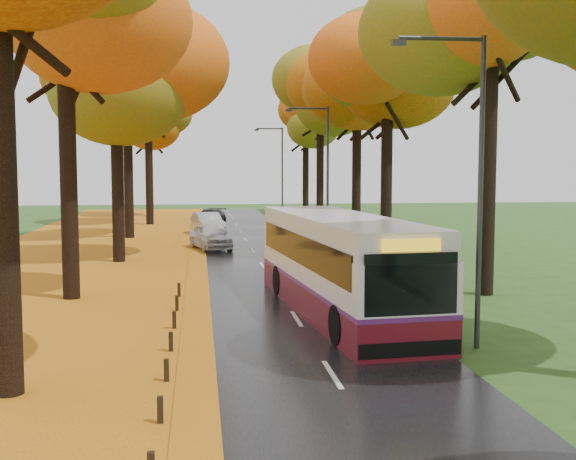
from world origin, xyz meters
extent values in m
cube|color=black|center=(0.00, 25.00, 0.02)|extent=(6.50, 90.00, 0.04)
cube|color=silver|center=(0.00, 25.00, 0.04)|extent=(0.12, 90.00, 0.01)
cube|color=#92490D|center=(-9.00, 25.00, 0.01)|extent=(12.00, 90.00, 0.02)
cube|color=orange|center=(-3.05, 25.00, 0.04)|extent=(0.90, 90.00, 0.01)
cylinder|color=black|center=(-6.90, 5.50, 4.29)|extent=(0.60, 0.60, 8.58)
cylinder|color=black|center=(-7.50, 16.50, 4.58)|extent=(0.60, 0.60, 9.15)
ellipsoid|color=orange|center=(-7.50, 16.50, 10.30)|extent=(8.00, 8.00, 6.24)
cylinder|color=black|center=(-6.90, 26.50, 4.00)|extent=(0.60, 0.60, 8.00)
ellipsoid|color=orange|center=(-6.90, 26.50, 9.00)|extent=(9.20, 9.20, 7.18)
cylinder|color=black|center=(-7.50, 38.50, 4.29)|extent=(0.60, 0.60, 8.58)
ellipsoid|color=orange|center=(-7.50, 38.50, 9.65)|extent=(8.00, 8.00, 6.24)
cylinder|color=black|center=(-6.90, 49.50, 4.58)|extent=(0.60, 0.60, 9.15)
ellipsoid|color=orange|center=(-6.90, 49.50, 10.30)|extent=(9.20, 9.20, 7.18)
cylinder|color=black|center=(-7.50, 59.50, 4.00)|extent=(0.60, 0.60, 8.00)
ellipsoid|color=orange|center=(-7.50, 59.50, 9.00)|extent=(8.00, 8.00, 6.24)
cylinder|color=black|center=(7.50, 15.50, 4.61)|extent=(0.60, 0.60, 9.22)
ellipsoid|color=#C3830E|center=(7.50, 15.50, 10.37)|extent=(8.20, 8.20, 6.40)
cylinder|color=black|center=(6.90, 27.50, 4.10)|extent=(0.60, 0.60, 8.19)
ellipsoid|color=#C3830E|center=(6.90, 27.50, 9.22)|extent=(9.20, 9.20, 7.18)
cylinder|color=black|center=(7.50, 37.50, 4.35)|extent=(0.60, 0.60, 8.70)
ellipsoid|color=#C3830E|center=(7.50, 37.50, 9.79)|extent=(8.20, 8.20, 6.40)
cylinder|color=black|center=(6.90, 48.50, 4.61)|extent=(0.60, 0.60, 9.22)
ellipsoid|color=#C3830E|center=(6.90, 48.50, 10.37)|extent=(9.20, 9.20, 7.18)
cylinder|color=black|center=(7.50, 60.50, 4.10)|extent=(0.60, 0.60, 8.19)
ellipsoid|color=#C3830E|center=(7.50, 60.50, 9.22)|extent=(8.20, 8.20, 6.40)
cube|color=black|center=(-3.70, 3.40, 0.26)|extent=(0.11, 0.11, 0.52)
cube|color=black|center=(-3.70, 6.00, 0.26)|extent=(0.11, 0.11, 0.52)
cube|color=black|center=(-3.70, 8.60, 0.26)|extent=(0.11, 0.11, 0.52)
cube|color=black|center=(-3.70, 11.20, 0.26)|extent=(0.11, 0.11, 0.52)
cube|color=black|center=(-3.70, 13.80, 0.26)|extent=(0.11, 0.11, 0.52)
cube|color=black|center=(-3.70, 16.40, 0.26)|extent=(0.11, 0.11, 0.52)
cylinder|color=#333538|center=(4.20, 8.00, 4.00)|extent=(0.14, 0.14, 8.00)
cylinder|color=#333538|center=(3.10, 8.00, 7.90)|extent=(2.20, 0.11, 0.11)
cube|color=#333538|center=(2.00, 8.00, 7.78)|extent=(0.35, 0.18, 0.14)
cylinder|color=#333538|center=(4.20, 30.00, 4.00)|extent=(0.14, 0.14, 8.00)
cylinder|color=#333538|center=(3.10, 30.00, 7.90)|extent=(2.20, 0.11, 0.11)
cube|color=#333538|center=(2.00, 30.00, 7.78)|extent=(0.35, 0.18, 0.14)
cylinder|color=#333538|center=(4.20, 52.00, 4.00)|extent=(0.14, 0.14, 8.00)
cylinder|color=#333538|center=(3.10, 52.00, 7.90)|extent=(2.20, 0.11, 0.11)
cube|color=#333538|center=(2.00, 52.00, 7.78)|extent=(0.35, 0.18, 0.14)
cube|color=#5A0E19|center=(1.49, 12.69, 0.52)|extent=(3.81, 12.02, 0.97)
cube|color=silver|center=(1.49, 12.69, 1.71)|extent=(3.81, 12.02, 1.40)
cube|color=silver|center=(1.49, 12.69, 2.78)|extent=(3.74, 11.78, 0.75)
cube|color=#571D66|center=(1.49, 12.69, 1.06)|extent=(3.83, 12.04, 0.13)
cube|color=black|center=(1.49, 12.69, 2.13)|extent=(3.75, 11.08, 0.91)
cube|color=black|center=(2.06, 6.84, 1.92)|extent=(2.36, 0.29, 1.50)
cube|color=yellow|center=(2.06, 6.84, 2.85)|extent=(1.48, 0.20, 0.30)
cube|color=black|center=(2.06, 6.86, 0.34)|extent=(2.63, 0.37, 0.38)
cylinder|color=black|center=(0.66, 8.57, 0.58)|extent=(0.40, 1.10, 1.07)
cylinder|color=black|center=(3.10, 8.81, 0.58)|extent=(0.40, 1.10, 1.07)
cylinder|color=black|center=(-0.07, 16.10, 0.58)|extent=(0.40, 1.10, 1.07)
cylinder|color=black|center=(2.37, 16.33, 0.58)|extent=(0.40, 1.10, 1.07)
imported|color=silver|center=(-2.32, 31.18, 0.76)|extent=(2.73, 4.55, 1.45)
imported|color=#B0B2B9|center=(-2.35, 40.19, 0.78)|extent=(2.46, 4.73, 1.48)
imported|color=black|center=(-2.10, 47.56, 0.68)|extent=(3.10, 4.78, 1.29)
camera|label=1|loc=(-2.95, -9.70, 4.74)|focal=45.00mm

